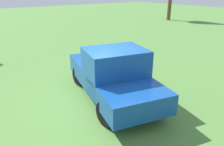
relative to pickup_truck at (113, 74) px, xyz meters
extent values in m
plane|color=#54843D|center=(-0.23, -0.48, -0.91)|extent=(80.00, 80.00, 0.00)
cylinder|color=black|center=(-1.69, -0.35, -0.55)|extent=(0.72, 0.22, 0.72)
cylinder|color=black|center=(-1.32, 1.12, -0.55)|extent=(0.72, 0.22, 0.72)
cylinder|color=black|center=(1.09, -1.06, -0.55)|extent=(0.72, 0.22, 0.72)
cylinder|color=black|center=(1.47, 0.41, -0.55)|extent=(0.72, 0.22, 0.72)
cube|color=#144799|center=(-1.42, 0.36, -0.21)|extent=(2.19, 2.21, 0.64)
cube|color=#144799|center=(0.15, -0.04, 0.17)|extent=(1.85, 2.12, 1.40)
cube|color=slate|center=(0.15, -0.04, 0.61)|extent=(1.60, 1.92, 0.48)
cube|color=#144799|center=(1.02, -0.26, -0.23)|extent=(2.54, 2.30, 0.60)
cube|color=silver|center=(-2.23, 0.57, -0.47)|extent=(0.55, 1.72, 0.16)
cylinder|color=brown|center=(-11.66, 17.08, 0.92)|extent=(0.43, 0.43, 3.65)
camera|label=1|loc=(5.18, -3.95, 2.60)|focal=34.64mm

